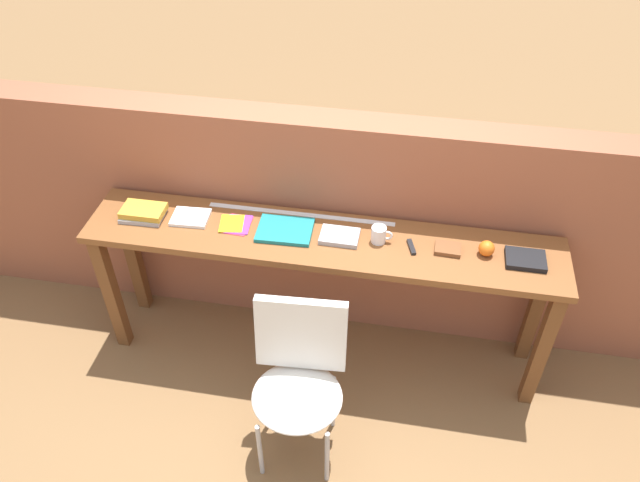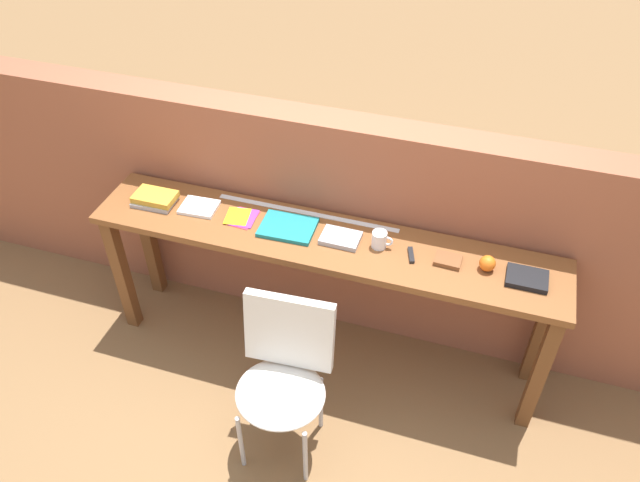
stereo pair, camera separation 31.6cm
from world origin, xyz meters
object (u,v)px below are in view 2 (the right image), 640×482
Objects in this scene: magazine_cycling at (199,207)px; pamphlet_pile_colourful at (242,217)px; mug at (380,240)px; book_repair_rightmost at (527,278)px; book_open_centre at (288,227)px; leather_journal_brown at (448,260)px; chair_white_moulded at (283,372)px; sports_ball_small at (487,263)px; book_stack_leftmost at (155,199)px; multitool_folded at (411,255)px.

pamphlet_pile_colourful is at bearing -4.67° from magazine_cycling.
mug is 0.56× the size of book_repair_rightmost.
book_repair_rightmost reaches higher than book_open_centre.
mug is 0.85× the size of leather_journal_brown.
pamphlet_pile_colourful is at bearing 125.52° from chair_white_moulded.
chair_white_moulded is 1.12m from sports_ball_small.
chair_white_moulded is at bearing -133.62° from leather_journal_brown.
chair_white_moulded is 1.25m from book_repair_rightmost.
book_stack_leftmost is 0.25m from magazine_cycling.
book_open_centre is (0.27, -0.01, 0.01)m from pamphlet_pile_colourful.
leather_journal_brown is 0.38m from book_repair_rightmost.
mug is (1.26, 0.02, 0.02)m from book_stack_leftmost.
book_repair_rightmost is (1.74, -0.03, 0.00)m from magazine_cycling.
leather_journal_brown is 1.63× the size of sports_ball_small.
mug reaches higher than pamphlet_pile_colourful.
multitool_folded is (0.92, -0.03, 0.00)m from pamphlet_pile_colourful.
book_open_centre is (0.77, 0.01, -0.02)m from book_stack_leftmost.
pamphlet_pile_colourful is at bearing 178.92° from book_repair_rightmost.
sports_ball_small is (1.29, -0.01, 0.04)m from pamphlet_pile_colourful.
book_stack_leftmost reaches higher than leather_journal_brown.
mug is at bearing 179.22° from sports_ball_small.
multitool_folded is at bearing -1.58° from pamphlet_pile_colourful.
chair_white_moulded is 0.86m from pamphlet_pile_colourful.
mug reaches higher than book_stack_leftmost.
sports_ball_small is (1.55, -0.02, 0.03)m from magazine_cycling.
mug is (0.49, 0.01, 0.03)m from book_open_centre.
chair_white_moulded is 6.86× the size of leather_journal_brown.
pamphlet_pile_colourful is 1.29m from sports_ball_small.
mug is at bearing 177.93° from book_repair_rightmost.
book_open_centre reaches higher than pamphlet_pile_colourful.
sports_ball_small is (0.19, 0.00, 0.03)m from leather_journal_brown.
pamphlet_pile_colourful is 0.92m from multitool_folded.
magazine_cycling is at bearing 176.07° from book_open_centre.
sports_ball_small is (0.84, 0.63, 0.39)m from chair_white_moulded.
book_repair_rightmost is at bearing -5.61° from sports_ball_small.
book_stack_leftmost is 2.92× the size of sports_ball_small.
pamphlet_pile_colourful is 1.60× the size of mug.
leather_journal_brown is at bearing -3.97° from magazine_cycling.
magazine_cycling is (0.25, 0.03, -0.02)m from book_stack_leftmost.
magazine_cycling is 1.36m from leather_journal_brown.
sports_ball_small is at bearing 174.37° from book_repair_rightmost.
leather_journal_brown is 0.67× the size of book_repair_rightmost.
chair_white_moulded is 4.57× the size of book_repair_rightmost.
book_open_centre is at bearing 106.81° from chair_white_moulded.
chair_white_moulded is at bearing -115.13° from mug.
multitool_folded is at bearing 52.73° from chair_white_moulded.
chair_white_moulded is 0.81m from mug.
pamphlet_pile_colourful is at bearing 2.27° from book_stack_leftmost.
book_stack_leftmost is at bearing -179.15° from mug.
sports_ball_small is (0.37, 0.02, 0.03)m from multitool_folded.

